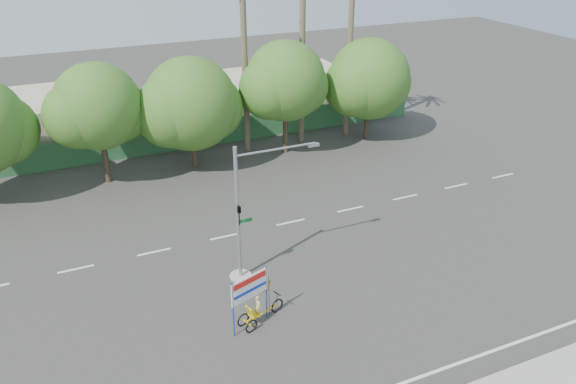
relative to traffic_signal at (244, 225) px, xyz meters
name	(u,v)px	position (x,y,z in m)	size (l,w,h in m)	color
ground	(321,311)	(2.20, -3.98, -2.92)	(120.00, 120.00, 0.00)	#33302D
fence	(195,135)	(2.20, 17.52, -1.92)	(38.00, 0.08, 2.00)	#336B3D
building_left	(50,122)	(-7.80, 22.02, -0.92)	(12.00, 8.00, 4.00)	#BDAF96
building_right	(270,97)	(10.20, 22.02, -1.12)	(14.00, 8.00, 3.60)	#BDAF96
tree_left	(97,110)	(-4.85, 14.02, 2.14)	(6.66, 5.60, 8.07)	#473828
tree_center	(190,107)	(1.14, 14.02, 1.55)	(7.62, 6.40, 7.85)	#473828
tree_right	(285,84)	(8.15, 14.02, 2.32)	(6.90, 5.80, 8.36)	#473828
tree_far_right	(369,81)	(15.15, 14.02, 1.73)	(7.38, 6.20, 7.94)	#473828
palm_tall	(303,3)	(10.20, 15.52, 7.55)	(3.73, 3.79, 17.45)	#70604C
palm_mid	(351,15)	(14.20, 15.52, 6.48)	(3.73, 3.79, 15.45)	#70604C
palm_short	(244,31)	(5.70, 15.52, 5.94)	(3.73, 3.79, 14.45)	#70604C
traffic_signal	(244,225)	(0.00, 0.00, 0.00)	(4.72, 1.10, 7.00)	gray
trike_billboard	(255,303)	(-0.86, -3.60, -1.79)	(2.72, 1.21, 2.81)	black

